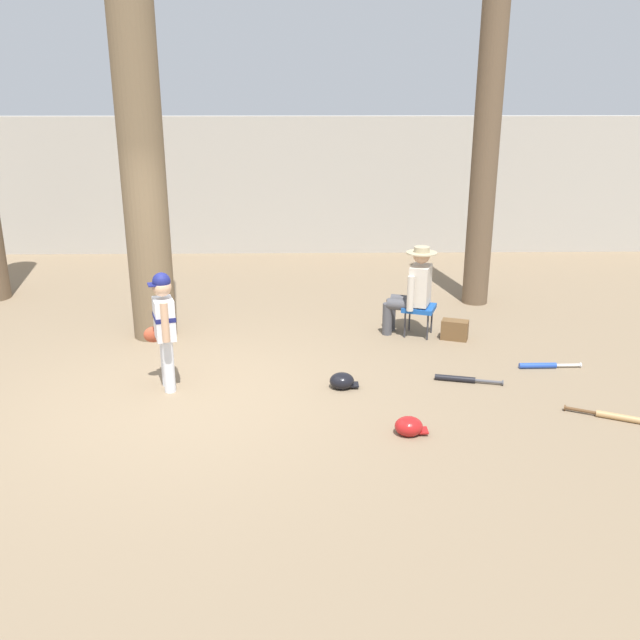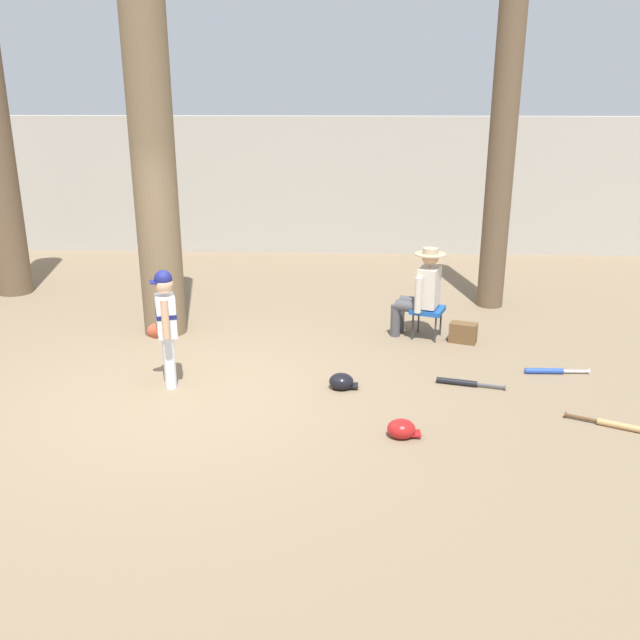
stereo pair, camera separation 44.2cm
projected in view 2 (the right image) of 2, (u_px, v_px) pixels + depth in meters
ground_plane at (186, 395)px, 7.32m from camera, size 60.00×60.00×0.00m
concrete_back_wall at (263, 185)px, 13.60m from camera, size 18.00×0.36×2.65m
tree_near_player at (151, 130)px, 8.43m from camera, size 0.85×0.85×6.14m
tree_behind_spectator at (503, 138)px, 9.64m from camera, size 0.61×0.61×5.56m
young_ballplayer at (165, 320)px, 7.37m from camera, size 0.44×0.56×1.31m
folding_stool at (428, 311)px, 8.94m from camera, size 0.51×0.51×0.41m
seated_spectator at (421, 290)px, 8.89m from camera, size 0.68×0.54×1.20m
handbag_beside_stool at (463, 333)px, 8.83m from camera, size 0.38×0.28×0.26m
bat_blue_youth at (549, 371)px, 7.87m from camera, size 0.73×0.07×0.07m
bat_black_composite at (462, 383)px, 7.56m from camera, size 0.74×0.24×0.07m
bat_wood_tan at (615, 425)px, 6.60m from camera, size 0.70×0.38×0.07m
batting_helmet_red at (402, 429)px, 6.42m from camera, size 0.32×0.24×0.18m
batting_helmet_black at (342, 382)px, 7.47m from camera, size 0.32×0.25×0.18m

